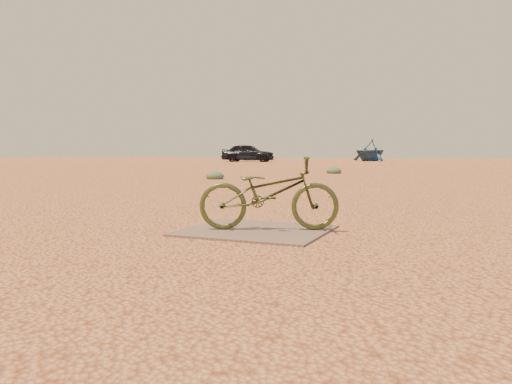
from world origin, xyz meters
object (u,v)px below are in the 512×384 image
at_px(boat_near_left, 254,155).
at_px(bicycle, 269,193).
at_px(plywood_board, 256,230).
at_px(car, 248,153).
at_px(boat_far_left, 370,150).

bearing_deg(boat_near_left, bicycle, -69.36).
distance_m(plywood_board, car, 36.67).
distance_m(car, boat_far_left, 11.34).
relative_size(bicycle, car, 0.34).
relative_size(bicycle, boat_far_left, 0.39).
distance_m(plywood_board, boat_near_left, 44.65).
distance_m(car, boat_near_left, 8.01).
bearing_deg(boat_far_left, boat_near_left, -152.62).
bearing_deg(boat_far_left, plywood_board, -51.75).
bearing_deg(plywood_board, car, 114.04).
bearing_deg(bicycle, car, 2.51).
height_order(bicycle, boat_near_left, boat_near_left).
relative_size(bicycle, boat_near_left, 0.27).
xyz_separation_m(plywood_board, boat_far_left, (-6.06, 40.54, 0.97)).
height_order(car, boat_near_left, car).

